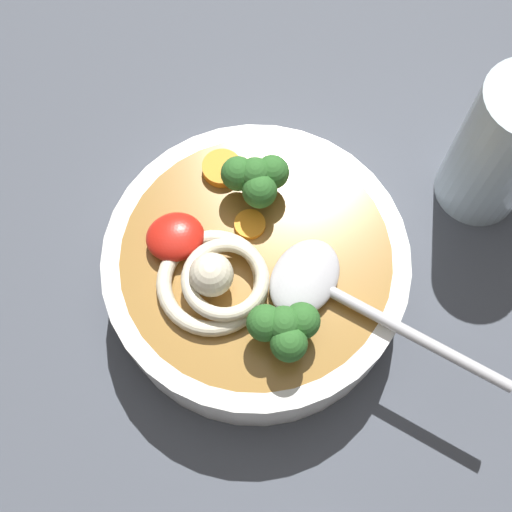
# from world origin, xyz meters

# --- Properties ---
(table_slab) EXTENTS (1.20, 1.20, 0.03)m
(table_slab) POSITION_xyz_m (0.00, 0.00, 0.01)
(table_slab) COLOR #474C56
(table_slab) RESTS_ON ground
(soup_bowl) EXTENTS (0.22, 0.22, 0.06)m
(soup_bowl) POSITION_xyz_m (0.03, 0.04, 0.06)
(soup_bowl) COLOR white
(soup_bowl) RESTS_ON table_slab
(noodle_pile) EXTENTS (0.09, 0.08, 0.03)m
(noodle_pile) POSITION_xyz_m (0.00, 0.02, 0.09)
(noodle_pile) COLOR beige
(noodle_pile) RESTS_ON soup_bowl
(soup_spoon) EXTENTS (0.15, 0.15, 0.02)m
(soup_spoon) POSITION_xyz_m (0.07, 0.00, 0.09)
(soup_spoon) COLOR #B7B7BC
(soup_spoon) RESTS_ON soup_bowl
(chili_sauce_dollop) EXTENTS (0.04, 0.04, 0.02)m
(chili_sauce_dollop) POSITION_xyz_m (-0.02, 0.06, 0.09)
(chili_sauce_dollop) COLOR red
(chili_sauce_dollop) RESTS_ON soup_bowl
(broccoli_floret_left) EXTENTS (0.05, 0.04, 0.04)m
(broccoli_floret_left) POSITION_xyz_m (0.05, 0.08, 0.11)
(broccoli_floret_left) COLOR #7A9E60
(broccoli_floret_left) RESTS_ON soup_bowl
(broccoli_floret_rear) EXTENTS (0.05, 0.04, 0.04)m
(broccoli_floret_rear) POSITION_xyz_m (0.04, -0.02, 0.11)
(broccoli_floret_rear) COLOR #7A9E60
(broccoli_floret_rear) RESTS_ON soup_bowl
(carrot_slice_near_spoon) EXTENTS (0.02, 0.02, 0.00)m
(carrot_slice_near_spoon) POSITION_xyz_m (0.04, 0.06, 0.09)
(carrot_slice_near_spoon) COLOR orange
(carrot_slice_near_spoon) RESTS_ON soup_bowl
(carrot_slice_right) EXTENTS (0.03, 0.03, 0.01)m
(carrot_slice_right) POSITION_xyz_m (0.03, 0.11, 0.09)
(carrot_slice_right) COLOR orange
(carrot_slice_right) RESTS_ON soup_bowl
(drinking_glass) EXTENTS (0.07, 0.07, 0.13)m
(drinking_glass) POSITION_xyz_m (0.23, 0.07, 0.09)
(drinking_glass) COLOR silver
(drinking_glass) RESTS_ON table_slab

